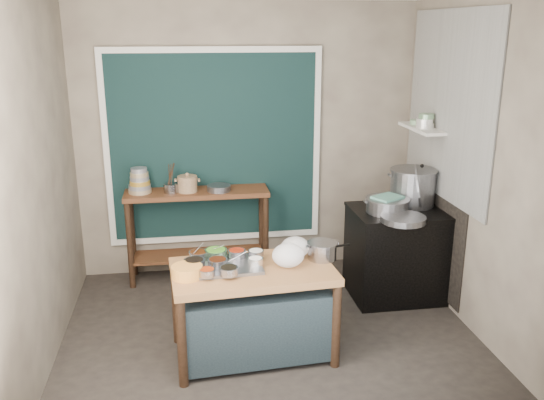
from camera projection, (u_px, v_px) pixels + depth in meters
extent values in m
cube|color=#2B2721|center=(269.00, 334.00, 4.99)|extent=(3.50, 3.00, 0.02)
cube|color=gray|center=(247.00, 141.00, 6.01)|extent=(3.50, 0.02, 2.80)
cube|color=gray|center=(38.00, 185.00, 4.32)|extent=(0.02, 3.00, 2.80)
cube|color=gray|center=(475.00, 168.00, 4.84)|extent=(0.02, 3.00, 2.80)
cube|color=black|center=(214.00, 147.00, 5.93)|extent=(2.10, 0.02, 1.90)
cube|color=#B2B2AA|center=(448.00, 106.00, 5.23)|extent=(0.02, 1.70, 1.70)
cube|color=black|center=(434.00, 222.00, 5.65)|extent=(0.01, 1.30, 1.30)
cube|color=beige|center=(422.00, 128.00, 5.57)|extent=(0.22, 0.70, 0.03)
cube|color=#945F35|center=(253.00, 311.00, 4.56)|extent=(1.30, 0.80, 0.75)
cube|color=#502717|center=(198.00, 234.00, 5.98)|extent=(1.45, 0.40, 0.95)
cube|color=black|center=(398.00, 254.00, 5.58)|extent=(0.90, 0.68, 0.85)
cube|color=black|center=(401.00, 211.00, 5.45)|extent=(0.92, 0.69, 0.03)
cube|color=gray|center=(224.00, 266.00, 4.46)|extent=(0.59, 0.43, 0.03)
cylinder|color=gray|center=(198.00, 255.00, 4.55)|extent=(0.15, 0.15, 0.06)
cylinder|color=silver|center=(255.00, 261.00, 4.45)|extent=(0.12, 0.12, 0.05)
cylinder|color=gray|center=(194.00, 263.00, 4.40)|extent=(0.16, 0.16, 0.06)
cylinder|color=gray|center=(216.00, 254.00, 4.57)|extent=(0.18, 0.18, 0.07)
cylinder|color=gray|center=(229.00, 271.00, 4.27)|extent=(0.14, 0.14, 0.06)
cylinder|color=gray|center=(207.00, 272.00, 4.25)|extent=(0.13, 0.13, 0.05)
cylinder|color=gray|center=(237.00, 254.00, 4.60)|extent=(0.14, 0.14, 0.06)
cylinder|color=gray|center=(256.00, 254.00, 4.60)|extent=(0.13, 0.13, 0.06)
cylinder|color=gray|center=(218.00, 263.00, 4.41)|extent=(0.15, 0.15, 0.06)
cylinder|color=#C87A36|center=(187.00, 272.00, 4.28)|extent=(0.24, 0.24, 0.09)
ellipsoid|color=white|center=(288.00, 255.00, 4.46)|extent=(0.26, 0.23, 0.19)
ellipsoid|color=white|center=(295.00, 247.00, 4.63)|extent=(0.27, 0.24, 0.18)
cylinder|color=tan|center=(140.00, 191.00, 5.75)|extent=(0.23, 0.23, 0.04)
cylinder|color=gray|center=(140.00, 187.00, 5.74)|extent=(0.22, 0.22, 0.04)
cylinder|color=gold|center=(139.00, 183.00, 5.73)|extent=(0.20, 0.20, 0.04)
cylinder|color=gray|center=(139.00, 178.00, 5.71)|extent=(0.19, 0.19, 0.04)
cylinder|color=tan|center=(139.00, 174.00, 5.70)|extent=(0.18, 0.18, 0.04)
cylinder|color=gray|center=(139.00, 170.00, 5.69)|extent=(0.16, 0.16, 0.04)
cylinder|color=gray|center=(171.00, 188.00, 5.75)|extent=(0.20, 0.20, 0.09)
cylinder|color=gray|center=(219.00, 188.00, 5.82)|extent=(0.28, 0.28, 0.06)
cylinder|color=gray|center=(419.00, 186.00, 5.47)|extent=(0.27, 0.43, 0.42)
cube|color=slate|center=(388.00, 197.00, 5.34)|extent=(0.33, 0.30, 0.02)
cylinder|color=gray|center=(403.00, 219.00, 5.11)|extent=(0.41, 0.41, 0.05)
cylinder|color=silver|center=(425.00, 126.00, 5.50)|extent=(0.17, 0.17, 0.04)
cylinder|color=silver|center=(425.00, 121.00, 5.49)|extent=(0.16, 0.16, 0.04)
cylinder|color=gray|center=(426.00, 116.00, 5.47)|extent=(0.15, 0.15, 0.04)
cylinder|color=gray|center=(416.00, 122.00, 5.69)|extent=(0.16, 0.16, 0.05)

